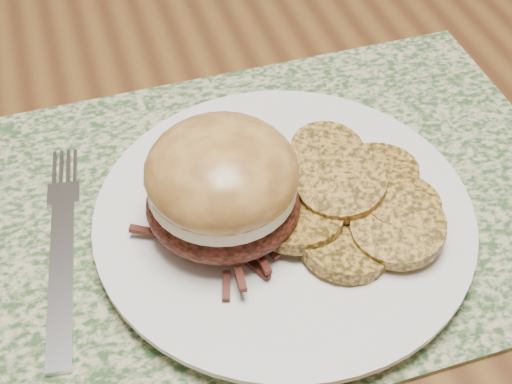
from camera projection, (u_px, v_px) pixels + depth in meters
dining_table at (84, 272)px, 0.60m from camera, size 1.50×0.90×0.75m
placemat at (286, 202)px, 0.55m from camera, size 0.45×0.33×0.00m
dinner_plate at (284, 218)px, 0.52m from camera, size 0.26×0.26×0.02m
pork_sandwich at (222, 186)px, 0.48m from camera, size 0.14×0.13×0.08m
roasted_potatoes at (344, 198)px, 0.51m from camera, size 0.15×0.16×0.04m
fork at (62, 246)px, 0.51m from camera, size 0.05×0.20×0.00m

